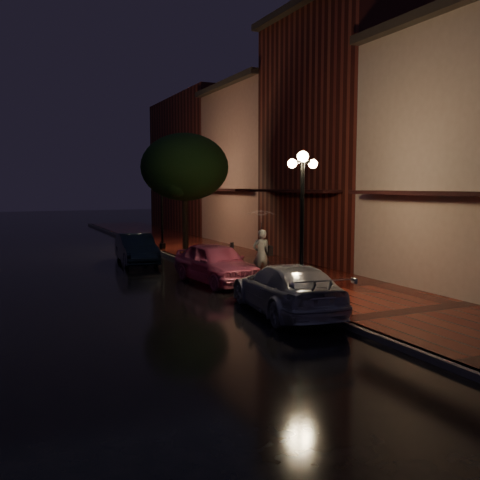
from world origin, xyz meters
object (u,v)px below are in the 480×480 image
streetlamp_far (162,202)px  street_tree (185,169)px  pink_car (216,263)px  streetlamp_near (302,216)px  parking_meter (232,256)px  woman_with_umbrella (261,233)px  silver_car (287,289)px  navy_car (136,249)px

streetlamp_far → street_tree: 3.44m
street_tree → pink_car: (-1.21, -6.73, -3.52)m
streetlamp_near → parking_meter: 4.84m
streetlamp_near → street_tree: 11.12m
streetlamp_near → pink_car: 4.75m
streetlamp_far → woman_with_umbrella: 10.47m
streetlamp_far → street_tree: (0.26, -3.01, 1.64)m
silver_car → parking_meter: (0.75, 5.31, 0.22)m
street_tree → silver_car: (-1.21, -11.78, -3.56)m
streetlamp_near → street_tree: street_tree is taller
pink_car → navy_car: bearing=97.8°
streetlamp_near → parking_meter: streetlamp_near is taller
streetlamp_near → silver_car: (-0.95, -0.79, -1.92)m
silver_car → pink_car: bearing=-82.9°
streetlamp_near → woman_with_umbrella: 3.70m
silver_car → woman_with_umbrella: bearing=-101.5°
streetlamp_near → street_tree: (0.26, 10.99, 1.64)m
silver_car → parking_meter: bearing=-90.9°
street_tree → navy_car: 4.49m
street_tree → silver_car: size_ratio=1.23×
streetlamp_far → pink_car: size_ratio=1.01×
woman_with_umbrella → streetlamp_near: bearing=90.1°
silver_car → streetlamp_near: bearing=-133.2°
navy_car → streetlamp_near: bearing=-72.6°
streetlamp_near → navy_car: bearing=102.9°
streetlamp_far → parking_meter: streetlamp_far is taller
streetlamp_near → pink_car: streetlamp_near is taller
streetlamp_far → pink_car: 9.96m
streetlamp_far → navy_car: size_ratio=1.06×
navy_car → silver_car: (1.40, -11.00, 0.01)m
streetlamp_far → parking_meter: 9.63m
parking_meter → streetlamp_near: bearing=-106.2°
pink_car → streetlamp_near: bearing=-82.9°
pink_car → woman_with_umbrella: (1.47, -0.68, 1.07)m
parking_meter → pink_car: bearing=-179.2°
street_tree → woman_with_umbrella: bearing=-88.0°
streetlamp_far → parking_meter: size_ratio=3.45×
silver_car → parking_meter: parking_meter is taller
parking_meter → street_tree: bearing=67.2°
streetlamp_far → navy_car: (-2.35, -3.79, -1.93)m
navy_car → parking_meter: bearing=-64.9°
street_tree → streetlamp_near: bearing=-91.3°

